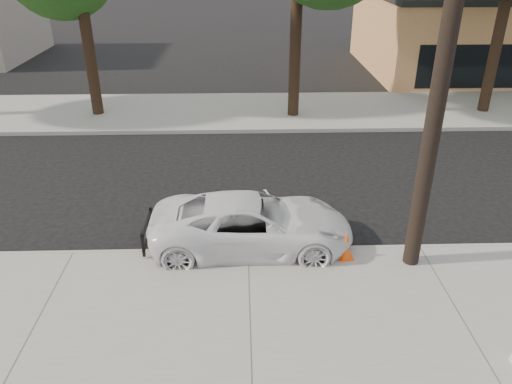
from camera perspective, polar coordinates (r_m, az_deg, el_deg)
ground at (r=13.46m, az=-1.06°, el=-2.13°), size 120.00×120.00×0.00m
near_sidewalk at (r=9.88m, az=-0.70°, el=-13.94°), size 90.00×4.40×0.15m
far_sidewalk at (r=21.28m, az=-1.39°, el=9.22°), size 90.00×5.00×0.15m
curb_near at (r=11.63m, az=-0.91°, el=-6.83°), size 90.00×0.12×0.16m
utility_pole at (r=9.97m, az=20.83°, el=14.62°), size 1.40×0.34×9.00m
police_cruiser at (r=11.58m, az=-0.47°, el=-3.65°), size 4.67×2.17×1.29m
traffic_cone at (r=11.32m, az=10.23°, el=-6.03°), size 0.37×0.37×0.65m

